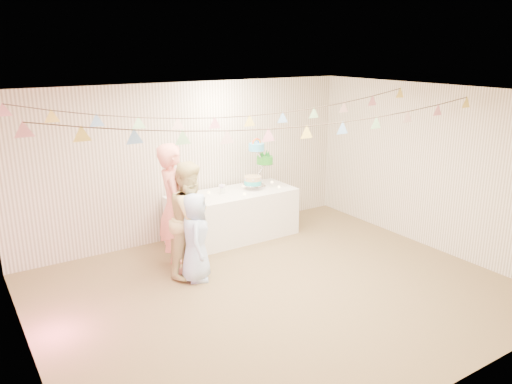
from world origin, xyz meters
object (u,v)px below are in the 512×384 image
cake_stand (259,168)px  person_adult_a (174,208)px  table (233,215)px  person_child (195,237)px  person_adult_b (191,219)px

cake_stand → person_adult_a: (-1.86, -0.65, -0.22)m
table → cake_stand: (0.55, 0.05, 0.75)m
person_child → person_adult_a: bearing=34.7°
person_adult_a → person_child: 0.57m
person_adult_b → person_child: 0.29m
table → person_adult_b: person_adult_b is taller
person_adult_b → person_child: size_ratio=1.31×
cake_stand → person_child: cake_stand is taller
cake_stand → person_adult_b: 1.98m
cake_stand → person_adult_b: bearing=-152.1°
table → person_adult_a: (-1.31, -0.60, 0.53)m
table → person_child: person_child is taller
table → person_adult_a: 1.53m
table → person_adult_a: bearing=-155.5°
table → person_child: bearing=-138.7°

